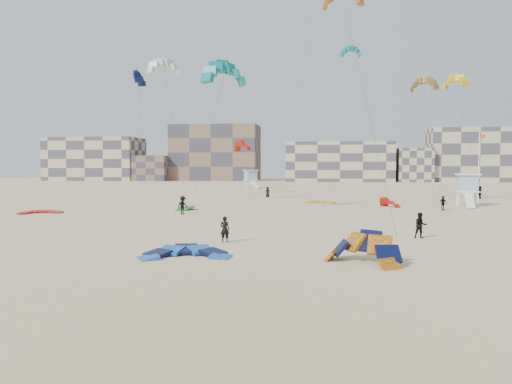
# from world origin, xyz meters

# --- Properties ---
(ground) EXTENTS (320.00, 320.00, 0.00)m
(ground) POSITION_xyz_m (0.00, 0.00, 0.00)
(ground) COLOR beige
(ground) RESTS_ON ground
(kite_ground_blue) EXTENTS (5.24, 5.41, 1.62)m
(kite_ground_blue) POSITION_xyz_m (-1.19, -1.37, 0.00)
(kite_ground_blue) COLOR #207CF8
(kite_ground_blue) RESTS_ON ground
(kite_ground_orange) EXTENTS (5.43, 5.42, 3.95)m
(kite_ground_orange) POSITION_xyz_m (7.87, -1.97, 0.00)
(kite_ground_orange) COLOR orange
(kite_ground_orange) RESTS_ON ground
(kite_ground_red) EXTENTS (5.25, 5.34, 0.65)m
(kite_ground_red) POSITION_xyz_m (-22.36, 19.85, 0.00)
(kite_ground_red) COLOR red
(kite_ground_red) RESTS_ON ground
(kite_ground_green) EXTENTS (3.85, 3.66, 1.48)m
(kite_ground_green) POSITION_xyz_m (-9.22, 25.95, 0.00)
(kite_ground_green) COLOR #1D8D2B
(kite_ground_green) RESTS_ON ground
(kite_ground_red_far) EXTENTS (4.00, 3.97, 3.01)m
(kite_ground_red_far) POSITION_xyz_m (13.35, 32.65, 0.00)
(kite_ground_red_far) COLOR red
(kite_ground_red_far) RESTS_ON ground
(kite_ground_yellow) EXTENTS (3.76, 3.95, 0.69)m
(kite_ground_yellow) POSITION_xyz_m (5.28, 38.01, 0.00)
(kite_ground_yellow) COLOR orange
(kite_ground_yellow) RESTS_ON ground
(kitesurfer_main) EXTENTS (0.61, 0.42, 1.64)m
(kitesurfer_main) POSITION_xyz_m (-0.13, 3.74, 0.82)
(kitesurfer_main) COLOR black
(kitesurfer_main) RESTS_ON ground
(kitesurfer_b) EXTENTS (0.87, 0.70, 1.70)m
(kitesurfer_b) POSITION_xyz_m (12.28, 7.29, 0.85)
(kitesurfer_b) COLOR black
(kitesurfer_b) RESTS_ON ground
(kitesurfer_c) EXTENTS (1.24, 1.34, 1.81)m
(kitesurfer_c) POSITION_xyz_m (-7.84, 20.74, 0.90)
(kitesurfer_c) COLOR black
(kitesurfer_c) RESTS_ON ground
(kitesurfer_d) EXTENTS (0.88, 0.94, 1.56)m
(kitesurfer_d) POSITION_xyz_m (18.52, 28.99, 0.78)
(kitesurfer_d) COLOR black
(kitesurfer_d) RESTS_ON ground
(kitesurfer_e) EXTENTS (0.83, 0.58, 1.60)m
(kitesurfer_e) POSITION_xyz_m (-2.71, 48.28, 0.80)
(kitesurfer_e) COLOR black
(kitesurfer_e) RESTS_ON ground
(kitesurfer_f) EXTENTS (0.60, 1.74, 1.86)m
(kitesurfer_f) POSITION_xyz_m (28.28, 49.88, 0.93)
(kitesurfer_f) COLOR black
(kitesurfer_f) RESTS_ON ground
(kite_fly_teal_a) EXTENTS (6.91, 6.45, 14.53)m
(kite_fly_teal_a) POSITION_xyz_m (-4.05, 22.64, 13.78)
(kite_fly_teal_a) COLOR #12828A
(kite_fly_teal_a) RESTS_ON ground
(kite_fly_grey) EXTENTS (6.98, 7.98, 17.35)m
(kite_fly_grey) POSITION_xyz_m (-13.93, 33.75, 16.87)
(kite_fly_grey) COLOR silver
(kite_fly_grey) RESTS_ON ground
(kite_fly_olive) EXTENTS (4.61, 9.28, 15.22)m
(kite_fly_olive) POSITION_xyz_m (18.31, 39.84, 15.03)
(kite_fly_olive) COLOR olive
(kite_fly_olive) RESTS_ON ground
(kite_fly_yellow) EXTENTS (6.03, 5.88, 17.74)m
(kite_fly_yellow) POSITION_xyz_m (25.40, 53.52, 17.40)
(kite_fly_yellow) COLOR orange
(kite_fly_yellow) RESTS_ON ground
(kite_fly_navy) EXTENTS (4.63, 4.52, 17.79)m
(kite_fly_navy) POSITION_xyz_m (-20.70, 42.86, 17.25)
(kite_fly_navy) COLOR #0C0C3B
(kite_fly_navy) RESTS_ON ground
(kite_fly_teal_b) EXTENTS (4.68, 9.67, 24.47)m
(kite_fly_teal_b) POSITION_xyz_m (10.12, 62.66, 24.46)
(kite_fly_teal_b) COLOR #12828A
(kite_fly_teal_b) RESTS_ON ground
(kite_fly_red) EXTENTS (7.77, 4.99, 8.47)m
(kite_fly_red) POSITION_xyz_m (-8.19, 57.60, 8.00)
(kite_fly_red) COLOR red
(kite_fly_red) RESTS_ON ground
(lifeguard_tower_near) EXTENTS (3.10, 5.47, 3.84)m
(lifeguard_tower_near) POSITION_xyz_m (22.64, 35.20, 1.91)
(lifeguard_tower_near) COLOR white
(lifeguard_tower_near) RESTS_ON ground
(lifeguard_tower_far) EXTENTS (3.74, 5.84, 3.89)m
(lifeguard_tower_far) POSITION_xyz_m (-9.78, 77.62, 1.93)
(lifeguard_tower_far) COLOR white
(lifeguard_tower_far) RESTS_ON ground
(flagpole) EXTENTS (0.71, 0.11, 8.74)m
(flagpole) POSITION_xyz_m (23.94, 35.45, 4.57)
(flagpole) COLOR white
(flagpole) RESTS_ON ground
(condo_west_a) EXTENTS (30.00, 15.00, 14.00)m
(condo_west_a) POSITION_xyz_m (-70.00, 130.00, 7.00)
(condo_west_a) COLOR tan
(condo_west_a) RESTS_ON ground
(condo_west_b) EXTENTS (28.00, 14.00, 18.00)m
(condo_west_b) POSITION_xyz_m (-30.00, 134.00, 9.00)
(condo_west_b) COLOR brown
(condo_west_b) RESTS_ON ground
(condo_mid) EXTENTS (32.00, 16.00, 12.00)m
(condo_mid) POSITION_xyz_m (10.00, 130.00, 6.00)
(condo_mid) COLOR tan
(condo_mid) RESTS_ON ground
(condo_east) EXTENTS (26.00, 14.00, 16.00)m
(condo_east) POSITION_xyz_m (50.00, 132.00, 8.00)
(condo_east) COLOR tan
(condo_east) RESTS_ON ground
(condo_fill_left) EXTENTS (12.00, 10.00, 8.00)m
(condo_fill_left) POSITION_xyz_m (-50.00, 128.00, 4.00)
(condo_fill_left) COLOR brown
(condo_fill_left) RESTS_ON ground
(condo_fill_right) EXTENTS (10.00, 10.00, 10.00)m
(condo_fill_right) POSITION_xyz_m (32.00, 128.00, 5.00)
(condo_fill_right) COLOR tan
(condo_fill_right) RESTS_ON ground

